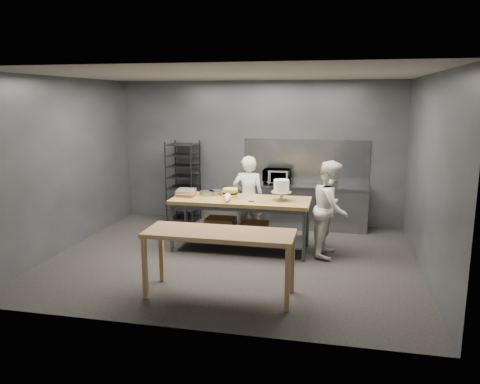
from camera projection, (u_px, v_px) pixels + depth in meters
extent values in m
plane|color=black|center=(232.00, 258.00, 7.84)|extent=(6.00, 6.00, 0.00)
cube|color=#4C4F54|center=(259.00, 153.00, 9.94)|extent=(6.00, 0.04, 3.00)
cube|color=olive|center=(241.00, 200.00, 8.13)|extent=(2.40, 0.90, 0.06)
cube|color=#47494C|center=(241.00, 238.00, 8.27)|extent=(2.25, 0.75, 0.03)
cylinder|color=#47494C|center=(172.00, 228.00, 8.08)|extent=(0.06, 0.06, 0.86)
cylinder|color=#47494C|center=(186.00, 217.00, 8.83)|extent=(0.06, 0.06, 0.86)
cylinder|color=#47494C|center=(304.00, 236.00, 7.61)|extent=(0.06, 0.06, 0.86)
cylinder|color=#47494C|center=(307.00, 224.00, 8.36)|extent=(0.06, 0.06, 0.86)
cube|color=brown|center=(221.00, 227.00, 8.29)|extent=(0.50, 0.40, 0.35)
cube|color=brown|center=(255.00, 230.00, 8.20)|extent=(0.45, 0.38, 0.30)
cube|color=olive|center=(219.00, 234.00, 6.21)|extent=(2.00, 0.70, 0.06)
cube|color=olive|center=(145.00, 268.00, 6.21)|extent=(0.06, 0.06, 0.84)
cube|color=olive|center=(162.00, 254.00, 6.79)|extent=(0.06, 0.06, 0.84)
cube|color=olive|center=(287.00, 280.00, 5.82)|extent=(0.06, 0.06, 0.84)
cube|color=olive|center=(292.00, 263.00, 6.39)|extent=(0.06, 0.06, 0.84)
cube|color=slate|center=(304.00, 186.00, 9.55)|extent=(2.60, 0.60, 0.04)
cube|color=slate|center=(303.00, 207.00, 9.64)|extent=(2.56, 0.56, 0.86)
cube|color=slate|center=(306.00, 161.00, 9.74)|extent=(2.60, 0.02, 0.90)
cube|color=black|center=(183.00, 182.00, 10.00)|extent=(0.60, 0.65, 1.75)
cube|color=silver|center=(184.00, 197.00, 10.07)|extent=(0.38, 0.24, 0.45)
imported|color=silver|center=(248.00, 198.00, 8.78)|extent=(0.63, 0.46, 1.60)
imported|color=silver|center=(331.00, 209.00, 7.86)|extent=(0.72, 0.87, 1.63)
imported|color=black|center=(277.00, 177.00, 9.63)|extent=(0.54, 0.37, 0.30)
cylinder|color=#B3AB8F|center=(281.00, 200.00, 7.98)|extent=(0.20, 0.20, 0.02)
cylinder|color=#B3AB8F|center=(281.00, 196.00, 7.96)|extent=(0.06, 0.06, 0.12)
cylinder|color=#B3AB8F|center=(281.00, 192.00, 7.95)|extent=(0.34, 0.34, 0.02)
cylinder|color=white|center=(281.00, 186.00, 7.93)|extent=(0.26, 0.26, 0.21)
cylinder|color=#F7DE4E|center=(230.00, 196.00, 8.23)|extent=(0.26, 0.26, 0.06)
cylinder|color=black|center=(230.00, 193.00, 8.22)|extent=(0.26, 0.26, 0.04)
cylinder|color=#F7DE4E|center=(230.00, 190.00, 8.21)|extent=(0.26, 0.26, 0.06)
cylinder|color=gray|center=(207.00, 193.00, 8.41)|extent=(0.27, 0.27, 0.07)
cylinder|color=gray|center=(216.00, 193.00, 8.47)|extent=(0.26, 0.26, 0.07)
cylinder|color=gray|center=(184.00, 193.00, 8.46)|extent=(0.29, 0.29, 0.07)
cone|color=white|center=(227.00, 199.00, 7.83)|extent=(0.19, 0.40, 0.12)
cube|color=slate|center=(262.00, 202.00, 7.85)|extent=(0.28, 0.02, 0.00)
cube|color=black|center=(251.00, 201.00, 7.89)|extent=(0.09, 0.02, 0.02)
cube|color=#A56921|center=(186.00, 195.00, 8.29)|extent=(0.30, 0.20, 0.05)
cube|color=silver|center=(185.00, 192.00, 8.28)|extent=(0.31, 0.21, 0.06)
cube|color=#A56921|center=(187.00, 193.00, 8.48)|extent=(0.30, 0.20, 0.05)
cube|color=silver|center=(187.00, 190.00, 8.47)|extent=(0.31, 0.21, 0.06)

